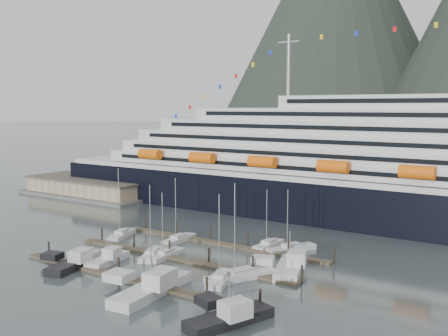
% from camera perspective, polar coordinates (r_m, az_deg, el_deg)
% --- Properties ---
extents(ground, '(1600.00, 1600.00, 0.00)m').
position_cam_1_polar(ground, '(91.29, -3.71, -10.96)').
color(ground, '#455150').
rests_on(ground, ground).
extents(cruise_ship, '(210.00, 30.40, 50.30)m').
position_cam_1_polar(cruise_ship, '(126.72, 23.19, -0.93)').
color(cruise_ship, black).
rests_on(cruise_ship, ground).
extents(warehouse, '(46.00, 20.00, 5.80)m').
position_cam_1_polar(warehouse, '(169.20, -14.32, -2.15)').
color(warehouse, '#595956').
rests_on(warehouse, ground).
extents(dock_near, '(48.18, 2.28, 3.20)m').
position_cam_1_polar(dock_near, '(87.20, -10.43, -11.71)').
color(dock_near, brown).
rests_on(dock_near, ground).
extents(dock_mid, '(48.18, 2.28, 3.20)m').
position_cam_1_polar(dock_mid, '(96.42, -4.93, -9.82)').
color(dock_mid, brown).
rests_on(dock_mid, ground).
extents(dock_far, '(48.18, 2.28, 3.20)m').
position_cam_1_polar(dock_far, '(106.44, -0.47, -8.20)').
color(dock_far, brown).
rests_on(dock_far, ground).
extents(sailboat_a, '(5.60, 9.50, 15.38)m').
position_cam_1_polar(sailboat_a, '(114.60, -11.09, -7.17)').
color(sailboat_a, '#B0B0B0').
rests_on(sailboat_a, ground).
extents(sailboat_b, '(6.08, 9.51, 14.03)m').
position_cam_1_polar(sailboat_b, '(99.19, -7.81, -9.32)').
color(sailboat_b, '#B0B0B0').
rests_on(sailboat_b, ground).
extents(sailboat_c, '(2.93, 9.05, 12.64)m').
position_cam_1_polar(sailboat_c, '(98.60, -6.35, -9.40)').
color(sailboat_c, '#B0B0B0').
rests_on(sailboat_c, ground).
extents(sailboat_d, '(7.80, 12.40, 16.30)m').
position_cam_1_polar(sailboat_d, '(86.20, 1.86, -11.72)').
color(sailboat_d, '#B0B0B0').
rests_on(sailboat_d, ground).
extents(sailboat_e, '(3.02, 9.56, 13.76)m').
position_cam_1_polar(sailboat_e, '(109.20, -4.96, -7.78)').
color(sailboat_e, '#B0B0B0').
rests_on(sailboat_e, ground).
extents(sailboat_f, '(2.66, 8.63, 12.05)m').
position_cam_1_polar(sailboat_f, '(105.02, 4.88, -8.37)').
color(sailboat_f, '#B0B0B0').
rests_on(sailboat_f, ground).
extents(sailboat_g, '(6.95, 10.48, 12.52)m').
position_cam_1_polar(sailboat_g, '(102.76, 7.35, -8.75)').
color(sailboat_g, '#B0B0B0').
rests_on(sailboat_g, ground).
extents(sailboat_h, '(5.45, 9.47, 14.73)m').
position_cam_1_polar(sailboat_h, '(84.79, -0.35, -12.04)').
color(sailboat_h, '#B0B0B0').
rests_on(sailboat_h, ground).
extents(trawler_a, '(9.55, 12.74, 6.73)m').
position_cam_1_polar(trawler_a, '(95.93, -16.02, -9.79)').
color(trawler_a, black).
rests_on(trawler_a, ground).
extents(trawler_b, '(7.81, 10.08, 6.22)m').
position_cam_1_polar(trawler_b, '(96.59, -12.62, -9.61)').
color(trawler_b, '#B0B0B0').
rests_on(trawler_b, ground).
extents(trawler_c, '(11.58, 16.31, 8.20)m').
position_cam_1_polar(trawler_c, '(80.43, -8.00, -12.74)').
color(trawler_c, '#B0B0B0').
rests_on(trawler_c, ground).
extents(trawler_d, '(10.25, 12.74, 7.29)m').
position_cam_1_polar(trawler_d, '(69.74, 0.51, -15.86)').
color(trawler_d, black).
rests_on(trawler_d, ground).
extents(trawler_e, '(10.33, 12.60, 7.82)m').
position_cam_1_polar(trawler_e, '(90.01, 7.07, -10.62)').
color(trawler_e, '#B0B0B0').
rests_on(trawler_e, ground).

